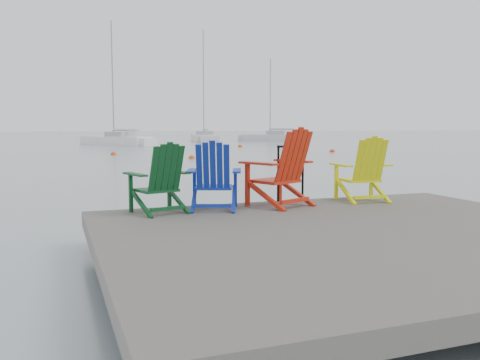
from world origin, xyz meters
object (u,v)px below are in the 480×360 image
object	(u,v)px
buoy_a	(192,158)
chair_green	(160,179)
sailboat_mid	(204,138)
sailboat_far	(273,138)
buoy_b	(114,155)
buoy_d	(240,147)
chair_blue	(214,176)
buoy_c	(332,152)
chair_yellow	(364,170)
sailboat_near	(117,141)
handrail	(291,167)
chair_red	(282,168)

from	to	relation	value
buoy_a	chair_green	bearing A→B (deg)	-106.00
sailboat_mid	sailboat_far	xyz separation A→B (m)	(7.96, -1.82, 0.00)
buoy_b	buoy_d	world-z (taller)	buoy_d
sailboat_mid	chair_blue	bearing A→B (deg)	-94.93
chair_green	buoy_d	bearing A→B (deg)	52.43
sailboat_far	buoy_c	world-z (taller)	sailboat_far
chair_yellow	sailboat_near	xyz separation A→B (m)	(1.00, 41.77, -0.66)
chair_green	chair_blue	world-z (taller)	chair_blue
sailboat_near	buoy_b	bearing A→B (deg)	-127.85
buoy_b	buoy_d	distance (m)	14.30
handrail	buoy_b	bearing A→B (deg)	90.37
buoy_b	buoy_c	xyz separation A→B (m)	(14.31, -1.52, 0.00)
chair_yellow	buoy_a	size ratio (longest dim) A/B	2.97
handrail	sailboat_mid	bearing A→B (deg)	75.34
chair_green	sailboat_mid	xyz separation A→B (m)	(15.20, 50.10, -0.63)
buoy_b	sailboat_far	bearing A→B (deg)	48.22
chair_yellow	buoy_a	distance (m)	19.76
chair_green	chair_red	xyz separation A→B (m)	(1.84, -0.02, 0.10)
handrail	buoy_c	world-z (taller)	handrail
chair_green	buoy_a	size ratio (longest dim) A/B	2.80
chair_green	buoy_c	size ratio (longest dim) A/B	2.55
handrail	sailboat_near	distance (m)	41.35
handrail	chair_red	size ratio (longest dim) A/B	0.78
chair_red	chair_blue	bearing A→B (deg)	155.77
sailboat_far	chair_red	bearing A→B (deg)	-168.92
buoy_d	chair_green	bearing A→B (deg)	-112.02
chair_red	buoy_b	distance (m)	24.72
handrail	buoy_a	world-z (taller)	handrail
chair_red	buoy_d	xyz separation A→B (m)	(11.63, 33.33, -1.08)
chair_blue	buoy_b	distance (m)	24.73
buoy_a	buoy_b	bearing A→B (deg)	124.86
chair_yellow	chair_blue	bearing A→B (deg)	-174.27
chair_yellow	buoy_a	bearing A→B (deg)	89.25
handrail	buoy_a	distance (m)	19.44
chair_red	sailboat_mid	world-z (taller)	sailboat_mid
sailboat_mid	buoy_c	distance (m)	26.97
chair_yellow	sailboat_far	xyz separation A→B (m)	(19.88, 48.30, -0.66)
chair_red	buoy_d	world-z (taller)	chair_red
sailboat_near	buoy_c	world-z (taller)	sailboat_near
handrail	chair_yellow	xyz separation A→B (m)	(1.06, -0.48, -0.03)
chair_green	buoy_a	distance (m)	20.40
chair_yellow	sailboat_near	world-z (taller)	sailboat_near
sailboat_far	buoy_c	distance (m)	26.02
handrail	buoy_d	xyz separation A→B (m)	(11.25, 32.84, -1.04)
handrail	sailboat_far	bearing A→B (deg)	66.35
sailboat_near	buoy_b	size ratio (longest dim) A/B	32.13
handrail	sailboat_near	size ratio (longest dim) A/B	0.08
buoy_c	buoy_d	distance (m)	10.56
buoy_c	buoy_d	world-z (taller)	buoy_d
handrail	sailboat_far	size ratio (longest dim) A/B	0.09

